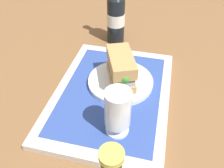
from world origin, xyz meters
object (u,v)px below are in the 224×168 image
at_px(plate, 120,81).
at_px(sandwich, 121,69).
at_px(beer_glass, 118,111).
at_px(second_bottle, 116,15).

relative_size(plate, sandwich, 1.31).
relative_size(beer_glass, second_bottle, 0.47).
height_order(plate, second_bottle, second_bottle).
height_order(plate, beer_glass, beer_glass).
height_order(sandwich, beer_glass, beer_glass).
xyz_separation_m(plate, sandwich, (0.00, 0.00, 0.05)).
distance_m(sandwich, second_bottle, 0.28).
xyz_separation_m(plate, beer_glass, (0.17, 0.03, 0.06)).
xyz_separation_m(sandwich, beer_glass, (0.17, 0.03, 0.01)).
bearing_deg(plate, second_bottle, -164.35).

